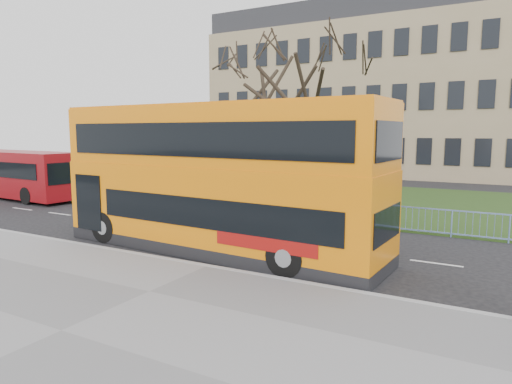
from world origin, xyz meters
TOP-DOWN VIEW (x-y plane):
  - ground at (0.00, 0.00)m, footprint 120.00×120.00m
  - pavement at (0.00, -6.75)m, footprint 80.00×10.50m
  - kerb at (0.00, -1.55)m, footprint 80.00×0.20m
  - grass_verge at (0.00, 14.30)m, footprint 80.00×15.40m
  - guard_railing at (0.00, 6.60)m, footprint 40.00×0.12m
  - bare_tree at (-3.00, 10.00)m, footprint 7.78×7.78m
  - civic_building at (-5.00, 35.00)m, footprint 30.00×15.00m
  - yellow_bus at (-0.99, 0.39)m, footprint 12.08×3.51m
  - red_bus at (-19.59, 4.93)m, footprint 11.24×3.18m

SIDE VIEW (x-z plane):
  - ground at x=0.00m, z-range 0.00..0.00m
  - grass_verge at x=0.00m, z-range 0.00..0.08m
  - pavement at x=0.00m, z-range 0.00..0.12m
  - kerb at x=0.00m, z-range 0.00..0.14m
  - guard_railing at x=0.00m, z-range 0.00..1.10m
  - red_bus at x=-19.59m, z-range 0.10..3.02m
  - yellow_bus at x=-0.99m, z-range 0.18..5.18m
  - bare_tree at x=-3.00m, z-range 0.08..11.20m
  - civic_building at x=-5.00m, z-range 0.00..14.00m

